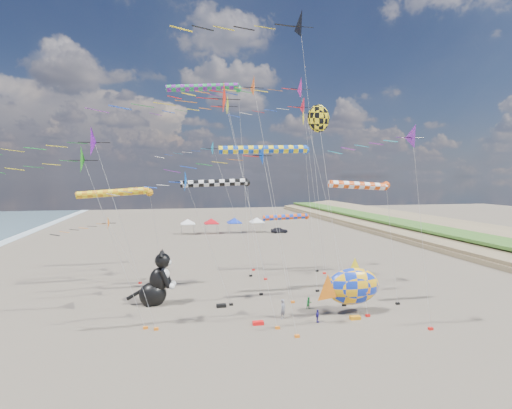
{
  "coord_description": "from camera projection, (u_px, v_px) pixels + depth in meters",
  "views": [
    {
      "loc": [
        -9.69,
        -25.21,
        12.25
      ],
      "look_at": [
        -1.61,
        12.0,
        9.58
      ],
      "focal_mm": 28.0,
      "sensor_mm": 36.0,
      "label": 1
    }
  ],
  "objects": [
    {
      "name": "ground",
      "position": [
        316.0,
        355.0,
        27.49
      ],
      "size": [
        260.0,
        260.0,
        0.0
      ],
      "primitive_type": "plane",
      "color": "brown",
      "rests_on": "ground"
    },
    {
      "name": "delta_kite_0",
      "position": [
        219.0,
        100.0,
        29.86
      ],
      "size": [
        13.41,
        2.71,
        19.6
      ],
      "color": "red",
      "rests_on": "ground"
    },
    {
      "name": "delta_kite_1",
      "position": [
        241.0,
        91.0,
        36.24
      ],
      "size": [
        11.36,
        2.09,
        21.39
      ],
      "color": "orange",
      "rests_on": "ground"
    },
    {
      "name": "delta_kite_2",
      "position": [
        106.0,
        227.0,
        44.48
      ],
      "size": [
        8.34,
        1.72,
        7.89
      ],
      "color": "orange",
      "rests_on": "ground"
    },
    {
      "name": "delta_kite_3",
      "position": [
        81.0,
        163.0,
        30.23
      ],
      "size": [
        10.96,
        2.26,
        14.68
      ],
      "color": "#23901D",
      "rests_on": "ground"
    },
    {
      "name": "delta_kite_4",
      "position": [
        311.0,
        107.0,
        43.03
      ],
      "size": [
        11.66,
        2.34,
        21.19
      ],
      "color": "red",
      "rests_on": "ground"
    },
    {
      "name": "delta_kite_5",
      "position": [
        296.0,
        22.0,
        37.59
      ],
      "size": [
        14.77,
        3.03,
        28.56
      ],
      "color": "black",
      "rests_on": "ground"
    },
    {
      "name": "delta_kite_6",
      "position": [
        216.0,
        150.0,
        49.98
      ],
      "size": [
        10.73,
        2.01,
        16.9
      ],
      "color": "#1396C9",
      "rests_on": "ground"
    },
    {
      "name": "delta_kite_7",
      "position": [
        231.0,
        109.0,
        45.15
      ],
      "size": [
        11.51,
        2.52,
        21.44
      ],
      "color": "#C9DE17",
      "rests_on": "ground"
    },
    {
      "name": "delta_kite_8",
      "position": [
        297.0,
        89.0,
        47.88
      ],
      "size": [
        13.79,
        2.77,
        24.46
      ],
      "color": "#CB1C8F",
      "rests_on": "ground"
    },
    {
      "name": "delta_kite_9",
      "position": [
        395.0,
        141.0,
        30.12
      ],
      "size": [
        9.02,
        2.01,
        16.23
      ],
      "color": "#742499",
      "rests_on": "ground"
    },
    {
      "name": "delta_kite_10",
      "position": [
        175.0,
        184.0,
        36.1
      ],
      "size": [
        11.06,
        2.21,
        12.97
      ],
      "color": "#0349C5",
      "rests_on": "ground"
    },
    {
      "name": "delta_kite_11",
      "position": [
        245.0,
        160.0,
        28.62
      ],
      "size": [
        9.36,
        1.66,
        14.7
      ],
      "color": "blue",
      "rests_on": "ground"
    },
    {
      "name": "delta_kite_12",
      "position": [
        90.0,
        145.0,
        29.88
      ],
      "size": [
        12.28,
        2.51,
        16.13
      ],
      "color": "#65129A",
      "rests_on": "ground"
    },
    {
      "name": "windsock_0",
      "position": [
        267.0,
        150.0,
        40.3
      ],
      "size": [
        10.64,
        0.86,
        15.41
      ],
      "color": "#1244B8",
      "rests_on": "ground"
    },
    {
      "name": "windsock_1",
      "position": [
        362.0,
        186.0,
        36.6
      ],
      "size": [
        7.3,
        0.71,
        11.81
      ],
      "color": "#DA450F",
      "rests_on": "ground"
    },
    {
      "name": "windsock_2",
      "position": [
        218.0,
        184.0,
        39.53
      ],
      "size": [
        8.25,
        0.72,
        11.98
      ],
      "color": "black",
      "rests_on": "ground"
    },
    {
      "name": "windsock_3",
      "position": [
        288.0,
        217.0,
        50.12
      ],
      "size": [
        7.35,
        0.7,
        7.53
      ],
      "color": "#EA4D10",
      "rests_on": "ground"
    },
    {
      "name": "windsock_4",
      "position": [
        206.0,
        88.0,
        46.34
      ],
      "size": [
        10.02,
        0.84,
        23.01
      ],
      "color": "green",
      "rests_on": "ground"
    },
    {
      "name": "windsock_5",
      "position": [
        118.0,
        193.0,
        42.31
      ],
      "size": [
        9.05,
        0.81,
        10.95
      ],
      "color": "orange",
      "rests_on": "ground"
    },
    {
      "name": "angelfish_kite",
      "position": [
        317.0,
        120.0,
        38.0
      ],
      "size": [
        3.74,
        3.02,
        19.11
      ],
      "color": "yellow",
      "rests_on": "ground"
    },
    {
      "name": "cat_inflatable",
      "position": [
        156.0,
        277.0,
        38.14
      ],
      "size": [
        4.19,
        2.52,
        5.33
      ],
      "primitive_type": null,
      "rotation": [
        0.0,
        0.0,
        -0.15
      ],
      "color": "black",
      "rests_on": "ground"
    },
    {
      "name": "fish_inflatable",
      "position": [
        352.0,
        286.0,
        35.48
      ],
      "size": [
        6.72,
        3.4,
        5.06
      ],
      "color": "#1332BC",
      "rests_on": "ground"
    },
    {
      "name": "person_adult",
      "position": [
        283.0,
        309.0,
        34.41
      ],
      "size": [
        0.73,
        0.71,
        1.69
      ],
      "primitive_type": "imported",
      "rotation": [
        0.0,
        0.0,
        0.72
      ],
      "color": "slate",
      "rests_on": "ground"
    },
    {
      "name": "child_green",
      "position": [
        309.0,
        303.0,
        36.87
      ],
      "size": [
        0.6,
        0.49,
        1.13
      ],
      "primitive_type": "imported",
      "rotation": [
        0.0,
        0.0,
        0.12
      ],
      "color": "#1E8B38",
      "rests_on": "ground"
    },
    {
      "name": "child_blue",
      "position": [
        317.0,
        316.0,
        33.54
      ],
      "size": [
        0.62,
        0.64,
        1.08
      ],
      "primitive_type": "imported",
      "rotation": [
        0.0,
        0.0,
        0.83
      ],
      "color": "#2A2193",
      "rests_on": "ground"
    },
    {
      "name": "kite_bag_0",
      "position": [
        258.0,
        323.0,
        32.99
      ],
      "size": [
        0.9,
        0.44,
        0.3
      ],
      "primitive_type": "cube",
      "color": "red",
      "rests_on": "ground"
    },
    {
      "name": "kite_bag_1",
      "position": [
        355.0,
        318.0,
        34.23
      ],
      "size": [
        0.9,
        0.44,
        0.3
      ],
      "primitive_type": "cube",
      "color": "orange",
      "rests_on": "ground"
    },
    {
      "name": "kite_bag_2",
      "position": [
        221.0,
        306.0,
        37.41
      ],
      "size": [
        0.9,
        0.44,
        0.3
      ],
      "primitive_type": "cube",
      "color": "black",
      "rests_on": "ground"
    },
    {
      "name": "tent_row",
      "position": [
        223.0,
        219.0,
        86.07
      ],
      "size": [
        19.2,
        4.2,
        3.8
      ],
      "color": "white",
      "rests_on": "ground"
    },
    {
      "name": "parked_car",
      "position": [
        279.0,
        230.0,
        86.85
      ],
      "size": [
        3.76,
        1.71,
        1.25
      ],
      "primitive_type": "imported",
      "rotation": [
        0.0,
        0.0,
        1.51
      ],
      "color": "#26262D",
      "rests_on": "ground"
    }
  ]
}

